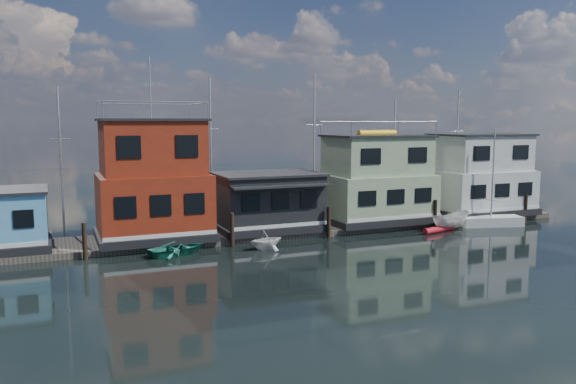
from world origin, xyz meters
name	(u,v)px	position (x,y,z in m)	size (l,w,h in m)	color
ground	(356,276)	(0.00, 0.00, 0.00)	(160.00, 160.00, 0.00)	black
dock	(274,231)	(0.00, 12.00, 0.20)	(48.00, 5.00, 0.40)	#595147
houseboat_red	(153,182)	(-8.50, 12.00, 4.10)	(7.40, 5.90, 11.86)	black
houseboat_dark	(267,201)	(-0.50, 11.98, 2.42)	(7.40, 6.10, 4.06)	black
houseboat_green	(376,180)	(8.50, 12.00, 3.55)	(8.40, 5.90, 7.03)	black
houseboat_white	(479,176)	(18.50, 12.00, 3.54)	(8.40, 5.90, 6.66)	black
pilings	(284,226)	(-0.33, 9.20, 1.10)	(42.28, 0.28, 2.20)	#2D2116
background_masts	(301,152)	(4.76, 18.00, 5.55)	(36.40, 0.16, 12.00)	silver
day_sailer	(491,220)	(16.72, 8.43, 0.44)	(5.01, 2.74, 7.51)	silver
motorboat	(451,221)	(12.70, 8.21, 0.70)	(1.37, 3.64, 1.41)	silver
red_kayak	(439,229)	(11.36, 7.85, 0.23)	(0.46, 0.46, 3.15)	red
dinghy_teal	(177,248)	(-7.73, 8.36, 0.37)	(2.57, 3.59, 0.74)	#24856E
dinghy_white	(266,240)	(-2.27, 7.57, 0.63)	(2.07, 2.39, 1.26)	silver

